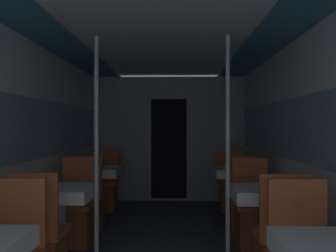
# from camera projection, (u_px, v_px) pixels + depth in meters

# --- Properties ---
(wall_left) EXTENTS (0.05, 8.09, 2.24)m
(wall_left) POSITION_uv_depth(u_px,v_px,m) (30.00, 145.00, 3.91)
(wall_left) COLOR silver
(wall_left) RESTS_ON ground_plane
(wall_right) EXTENTS (0.05, 8.09, 2.24)m
(wall_right) POSITION_uv_depth(u_px,v_px,m) (298.00, 146.00, 3.84)
(wall_right) COLOR silver
(wall_right) RESTS_ON ground_plane
(ceiling_panel) EXTENTS (2.78, 8.09, 0.07)m
(ceiling_panel) POSITION_uv_depth(u_px,v_px,m) (163.00, 36.00, 3.88)
(ceiling_panel) COLOR white
(ceiling_panel) RESTS_ON wall_left
(bulkhead_far) EXTENTS (2.73, 0.09, 2.24)m
(bulkhead_far) POSITION_uv_depth(u_px,v_px,m) (169.00, 139.00, 6.78)
(bulkhead_far) COLOR gray
(bulkhead_far) RESTS_ON ground_plane
(dining_table_left_1) EXTENTS (0.62, 0.62, 0.75)m
(dining_table_left_1) POSITION_uv_depth(u_px,v_px,m) (61.00, 198.00, 3.69)
(dining_table_left_1) COLOR #4C4C51
(dining_table_left_1) RESTS_ON ground_plane
(chair_left_near_1) EXTENTS (0.41, 0.41, 0.97)m
(chair_left_near_1) POSITION_uv_depth(u_px,v_px,m) (40.00, 251.00, 3.13)
(chair_left_near_1) COLOR brown
(chair_left_near_1) RESTS_ON ground_plane
(chair_left_far_1) EXTENTS (0.41, 0.41, 0.97)m
(chair_left_far_1) POSITION_uv_depth(u_px,v_px,m) (76.00, 218.00, 4.25)
(chair_left_far_1) COLOR brown
(chair_left_far_1) RESTS_ON ground_plane
(support_pole_left_1) EXTENTS (0.04, 0.04, 2.24)m
(support_pole_left_1) POSITION_uv_depth(u_px,v_px,m) (96.00, 149.00, 3.68)
(support_pole_left_1) COLOR silver
(support_pole_left_1) RESTS_ON ground_plane
(dining_table_left_2) EXTENTS (0.62, 0.62, 0.75)m
(dining_table_left_2) POSITION_uv_depth(u_px,v_px,m) (98.00, 175.00, 5.40)
(dining_table_left_2) COLOR #4C4C51
(dining_table_left_2) RESTS_ON ground_plane
(chair_left_near_2) EXTENTS (0.41, 0.41, 0.97)m
(chair_left_near_2) POSITION_uv_depth(u_px,v_px,m) (89.00, 206.00, 4.84)
(chair_left_near_2) COLOR brown
(chair_left_near_2) RESTS_ON ground_plane
(chair_left_far_2) EXTENTS (0.41, 0.41, 0.97)m
(chair_left_far_2) POSITION_uv_depth(u_px,v_px,m) (105.00, 191.00, 5.97)
(chair_left_far_2) COLOR brown
(chair_left_far_2) RESTS_ON ground_plane
(dining_table_right_1) EXTENTS (0.62, 0.62, 0.75)m
(dining_table_right_1) POSITION_uv_depth(u_px,v_px,m) (264.00, 199.00, 3.64)
(dining_table_right_1) COLOR #4C4C51
(dining_table_right_1) RESTS_ON ground_plane
(chair_right_far_1) EXTENTS (0.41, 0.41, 0.97)m
(chair_right_far_1) POSITION_uv_depth(u_px,v_px,m) (253.00, 219.00, 4.20)
(chair_right_far_1) COLOR brown
(chair_right_far_1) RESTS_ON ground_plane
(support_pole_right_1) EXTENTS (0.04, 0.04, 2.24)m
(support_pole_right_1) POSITION_uv_depth(u_px,v_px,m) (228.00, 150.00, 3.65)
(support_pole_right_1) COLOR silver
(support_pole_right_1) RESTS_ON ground_plane
(dining_table_right_2) EXTENTS (0.62, 0.62, 0.75)m
(dining_table_right_2) POSITION_uv_depth(u_px,v_px,m) (236.00, 175.00, 5.36)
(dining_table_right_2) COLOR #4C4C51
(dining_table_right_2) RESTS_ON ground_plane
(chair_right_near_2) EXTENTS (0.41, 0.41, 0.97)m
(chair_right_near_2) POSITION_uv_depth(u_px,v_px,m) (243.00, 207.00, 4.80)
(chair_right_near_2) COLOR brown
(chair_right_near_2) RESTS_ON ground_plane
(chair_right_far_2) EXTENTS (0.41, 0.41, 0.97)m
(chair_right_far_2) POSITION_uv_depth(u_px,v_px,m) (231.00, 192.00, 5.92)
(chair_right_far_2) COLOR brown
(chair_right_far_2) RESTS_ON ground_plane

